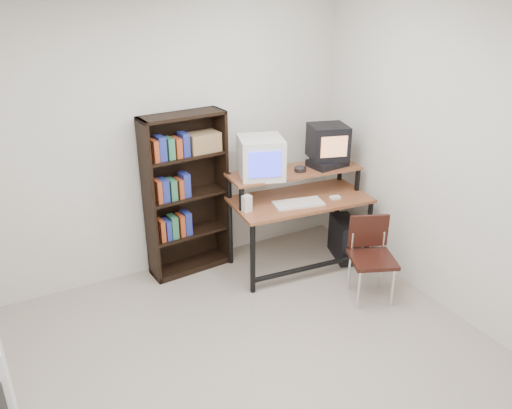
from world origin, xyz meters
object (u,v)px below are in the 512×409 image
crt_monitor (261,158)px  school_chair (371,250)px  pc_tower (344,239)px  crt_tv (328,142)px  computer_desk (299,200)px  bookshelf (185,192)px

crt_monitor → school_chair: (0.62, -0.93, -0.70)m
pc_tower → school_chair: school_chair is taller
school_chair → crt_tv: bearing=104.6°
crt_monitor → crt_tv: bearing=15.6°
computer_desk → crt_monitor: (-0.35, 0.13, 0.46)m
computer_desk → crt_tv: crt_tv is taller
computer_desk → crt_tv: (0.39, 0.10, 0.52)m
pc_tower → crt_tv: bearing=135.3°
crt_monitor → pc_tower: size_ratio=1.13×
crt_tv → school_chair: 1.18m
crt_monitor → crt_tv: crt_tv is taller
computer_desk → pc_tower: 0.71m
computer_desk → pc_tower: size_ratio=3.09×
crt_monitor → pc_tower: crt_monitor is taller
computer_desk → school_chair: 0.87m
pc_tower → bookshelf: bearing=177.3°
crt_monitor → crt_tv: 0.75m
bookshelf → crt_monitor: bearing=-31.0°
crt_tv → pc_tower: (0.12, -0.23, -1.01)m
school_chair → crt_monitor: bearing=146.2°
computer_desk → school_chair: computer_desk is taller
crt_tv → bookshelf: bookshelf is taller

